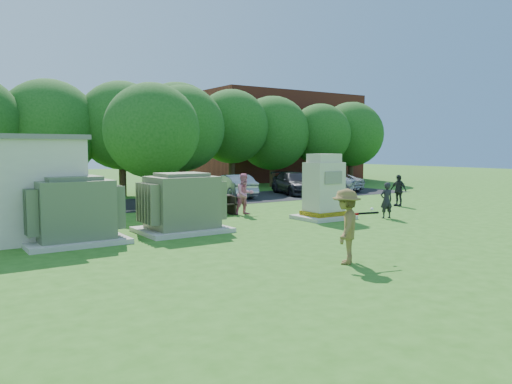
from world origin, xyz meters
TOP-DOWN VIEW (x-y plane):
  - ground at (0.00, 0.00)m, footprint 120.00×120.00m
  - brick_building at (18.00, 27.00)m, footprint 15.00×8.00m
  - parking_strip at (7.00, 13.50)m, footprint 20.00×6.00m
  - transformer_left at (-6.50, 4.50)m, footprint 3.00×2.40m
  - transformer_right at (-2.80, 4.50)m, footprint 3.00×2.40m
  - generator_cabinet at (3.48, 4.12)m, footprint 2.22×1.81m
  - picnic_table at (0.20, 7.89)m, footprint 1.98×1.48m
  - batter at (-1.49, -2.29)m, footprint 1.40×1.34m
  - person_by_generator at (5.76, 2.77)m, footprint 0.63×0.51m
  - person_at_picnic at (1.48, 7.07)m, footprint 0.91×0.72m
  - person_walking_right at (9.71, 5.46)m, footprint 0.43×0.96m
  - car_white at (2.19, 13.84)m, footprint 2.08×4.03m
  - car_silver_a at (5.18, 14.09)m, footprint 2.03×4.33m
  - car_dark at (9.50, 13.58)m, footprint 3.24×5.19m
  - car_silver_b at (12.82, 13.93)m, footprint 3.15×4.90m
  - batting_equipment at (-0.89, -2.30)m, footprint 1.11×0.46m
  - tree_row at (1.75, 18.50)m, footprint 41.30×13.30m

SIDE VIEW (x-z plane):
  - ground at x=0.00m, z-range 0.00..0.00m
  - parking_strip at x=7.00m, z-range 0.00..0.01m
  - picnic_table at x=0.20m, z-range 0.11..0.95m
  - car_silver_b at x=12.82m, z-range 0.00..1.26m
  - car_white at x=2.19m, z-range 0.00..1.31m
  - car_silver_a at x=5.18m, z-range 0.00..1.37m
  - car_dark at x=9.50m, z-range 0.00..1.40m
  - person_by_generator at x=5.76m, z-range 0.00..1.51m
  - person_walking_right at x=9.71m, z-range 0.00..1.60m
  - person_at_picnic at x=1.48m, z-range 0.00..1.82m
  - batter at x=-1.49m, z-range 0.00..1.91m
  - transformer_left at x=-6.50m, z-range -0.07..2.00m
  - transformer_right at x=-2.80m, z-range -0.07..2.00m
  - generator_cabinet at x=3.48m, z-range -0.17..2.53m
  - batting_equipment at x=-0.89m, z-range 1.20..1.31m
  - brick_building at x=18.00m, z-range 0.00..8.00m
  - tree_row at x=1.75m, z-range 0.50..7.80m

